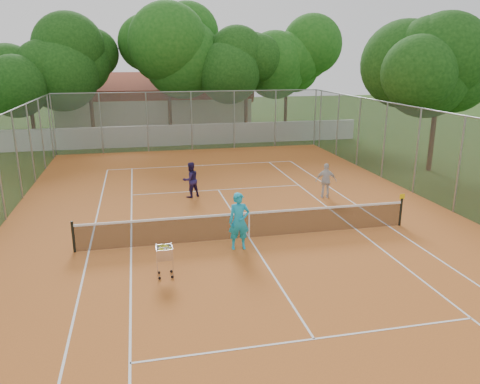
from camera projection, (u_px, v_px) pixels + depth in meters
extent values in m
plane|color=#1F3C10|center=(249.00, 238.00, 16.70)|extent=(120.00, 120.00, 0.00)
cube|color=#B96124|center=(249.00, 238.00, 16.70)|extent=(18.00, 34.00, 0.02)
cube|color=white|center=(249.00, 238.00, 16.70)|extent=(10.98, 23.78, 0.01)
cube|color=black|center=(249.00, 225.00, 16.56)|extent=(11.88, 0.10, 0.98)
cube|color=slate|center=(249.00, 184.00, 16.15)|extent=(18.00, 34.00, 4.00)
cube|color=silver|center=(189.00, 135.00, 34.32)|extent=(26.00, 0.30, 1.50)
cube|color=beige|center=(154.00, 103.00, 42.89)|extent=(16.40, 9.00, 4.40)
cube|color=#10370D|center=(183.00, 74.00, 35.96)|extent=(29.00, 19.00, 10.00)
imported|color=#18A4CD|center=(239.00, 221.00, 15.51)|extent=(0.73, 0.50, 1.94)
imported|color=#22184A|center=(191.00, 180.00, 21.35)|extent=(0.98, 0.90, 1.64)
imported|color=silver|center=(326.00, 181.00, 21.27)|extent=(1.01, 0.65, 1.60)
cube|color=silver|center=(165.00, 260.00, 13.61)|extent=(0.65, 0.65, 1.02)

